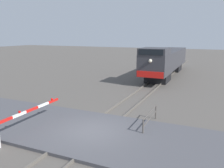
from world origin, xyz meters
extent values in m
plane|color=#514C47|center=(0.00, 0.00, 0.00)|extent=(160.00, 160.00, 0.00)
cube|color=#59544C|center=(-0.72, 0.00, 0.07)|extent=(0.08, 80.00, 0.15)
cube|color=#59544C|center=(0.72, 0.00, 0.07)|extent=(0.08, 80.00, 0.15)
cube|color=#47474C|center=(0.00, 0.00, 0.08)|extent=(36.00, 5.78, 0.17)
cube|color=black|center=(0.00, 15.89, 0.53)|extent=(2.46, 3.20, 1.05)
cube|color=black|center=(0.00, 24.89, 0.53)|extent=(2.46, 3.20, 1.05)
cube|color=#333338|center=(0.00, 20.39, 2.17)|extent=(2.90, 16.38, 2.25)
cube|color=#333338|center=(0.00, 13.82, 3.64)|extent=(2.84, 3.22, 0.69)
cube|color=black|center=(0.00, 12.17, 3.64)|extent=(2.46, 0.06, 0.55)
cube|color=red|center=(0.00, 12.16, 1.40)|extent=(2.75, 0.08, 0.64)
sphere|color=#F2EACC|center=(0.00, 12.15, 2.79)|extent=(0.36, 0.36, 0.36)
cube|color=red|center=(-3.42, -2.71, 1.19)|extent=(0.10, 0.95, 0.14)
cube|color=white|center=(-3.42, -1.76, 1.19)|extent=(0.10, 0.95, 0.14)
cube|color=red|center=(-3.42, -0.80, 1.19)|extent=(0.10, 0.95, 0.14)
cube|color=white|center=(-3.42, 0.15, 1.19)|extent=(0.10, 0.95, 0.14)
cube|color=red|center=(-3.42, 1.11, 1.19)|extent=(0.10, 0.95, 0.14)
sphere|color=red|center=(-3.42, -1.72, 1.33)|extent=(0.14, 0.14, 0.14)
sphere|color=red|center=(-3.42, 1.00, 1.33)|extent=(0.14, 0.14, 0.14)
cylinder|color=#4C4742|center=(2.69, 0.88, 0.47)|extent=(0.08, 0.08, 0.95)
cylinder|color=#4C4742|center=(2.69, 3.75, 0.47)|extent=(0.08, 0.08, 0.95)
cylinder|color=#4C4742|center=(2.69, 2.31, 0.91)|extent=(0.06, 2.87, 0.06)
cylinder|color=#4C4742|center=(2.69, 2.31, 0.52)|extent=(0.06, 2.87, 0.06)
camera|label=1|loc=(5.96, -10.52, 5.42)|focal=37.31mm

